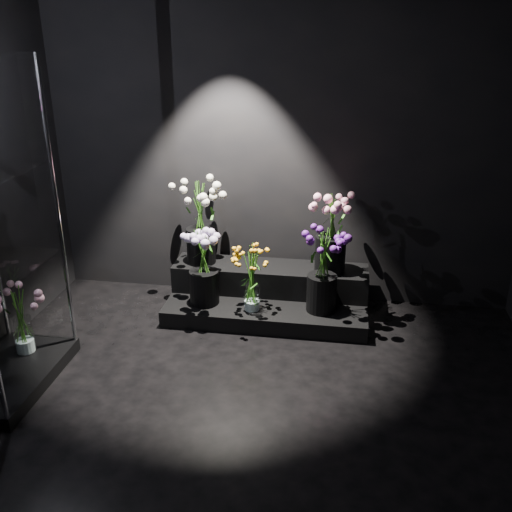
# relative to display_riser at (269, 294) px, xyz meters

# --- Properties ---
(floor) EXTENTS (4.00, 4.00, 0.00)m
(floor) POSITION_rel_display_riser_xyz_m (0.05, -1.66, -0.15)
(floor) COLOR black
(floor) RESTS_ON ground
(wall_back) EXTENTS (4.00, 0.00, 4.00)m
(wall_back) POSITION_rel_display_riser_xyz_m (0.05, 0.34, 1.25)
(wall_back) COLOR black
(wall_back) RESTS_ON floor
(display_riser) EXTENTS (1.68, 0.75, 0.37)m
(display_riser) POSITION_rel_display_riser_xyz_m (0.00, 0.00, 0.00)
(display_riser) COLOR black
(display_riser) RESTS_ON floor
(bouquet_orange_bells) EXTENTS (0.34, 0.34, 0.57)m
(bouquet_orange_bells) POSITION_rel_display_riser_xyz_m (-0.10, -0.28, 0.28)
(bouquet_orange_bells) COLOR white
(bouquet_orange_bells) RESTS_ON display_riser
(bouquet_lilac) EXTENTS (0.41, 0.41, 0.65)m
(bouquet_lilac) POSITION_rel_display_riser_xyz_m (-0.51, -0.21, 0.35)
(bouquet_lilac) COLOR black
(bouquet_lilac) RESTS_ON display_riser
(bouquet_purple) EXTENTS (0.42, 0.42, 0.69)m
(bouquet_purple) POSITION_rel_display_riser_xyz_m (0.46, -0.20, 0.37)
(bouquet_purple) COLOR black
(bouquet_purple) RESTS_ON display_riser
(bouquet_cream_roses) EXTENTS (0.51, 0.51, 0.72)m
(bouquet_cream_roses) POSITION_rel_display_riser_xyz_m (-0.61, 0.10, 0.64)
(bouquet_cream_roses) COLOR black
(bouquet_cream_roses) RESTS_ON display_riser
(bouquet_pink_roses) EXTENTS (0.48, 0.48, 0.66)m
(bouquet_pink_roses) POSITION_rel_display_riser_xyz_m (0.51, 0.07, 0.60)
(bouquet_pink_roses) COLOR black
(bouquet_pink_roses) RESTS_ON display_riser
(bouquet_case_base_pink) EXTENTS (0.44, 0.44, 0.51)m
(bouquet_case_base_pink) POSITION_rel_display_riser_xyz_m (-1.64, -1.10, 0.22)
(bouquet_case_base_pink) COLOR white
(bouquet_case_base_pink) RESTS_ON display_case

